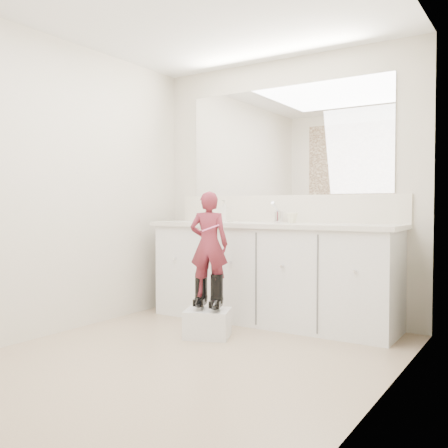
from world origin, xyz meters
The scene contains 17 objects.
floor centered at (0.00, 0.00, 0.00)m, with size 3.00×3.00×0.00m, color #887259.
ceiling centered at (0.00, 0.00, 2.40)m, with size 3.00×3.00×0.00m, color white.
wall_back centered at (0.00, 1.50, 1.20)m, with size 2.60×2.60×0.00m, color beige.
wall_left centered at (-1.30, 0.00, 1.20)m, with size 3.00×3.00×0.00m, color beige.
wall_right centered at (1.30, 0.00, 1.20)m, with size 3.00×3.00×0.00m, color beige.
vanity_cabinet centered at (0.00, 1.23, 0.42)m, with size 2.20×0.55×0.85m, color silver.
countertop centered at (0.00, 1.21, 0.87)m, with size 2.28×0.58×0.04m, color beige.
backsplash centered at (0.00, 1.49, 1.02)m, with size 2.28×0.03×0.25m, color beige.
mirror centered at (0.00, 1.49, 1.64)m, with size 2.00×0.02×1.00m, color white.
faucet centered at (0.00, 1.38, 0.94)m, with size 0.08×0.08×0.10m, color silver.
cup centered at (0.19, 1.25, 0.94)m, with size 0.10×0.10×0.09m, color beige.
soap_bottle centered at (-0.45, 1.16, 0.99)m, with size 0.09×0.10×0.21m, color beige.
step_stool centered at (-0.19, 0.51, 0.11)m, with size 0.34×0.29×0.22m, color silver.
boot_left centered at (-0.27, 0.53, 0.36)m, with size 0.10×0.19×0.29m, color black, non-canonical shape.
boot_right centered at (-0.12, 0.53, 0.36)m, with size 0.10×0.19×0.29m, color black, non-canonical shape.
toddler centered at (-0.19, 0.53, 0.74)m, with size 0.30×0.20×0.84m, color #A43245.
toothbrush centered at (-0.12, 0.45, 0.87)m, with size 0.01×0.01×0.14m, color pink.
Camera 1 is at (2.02, -2.72, 1.04)m, focal length 40.00 mm.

